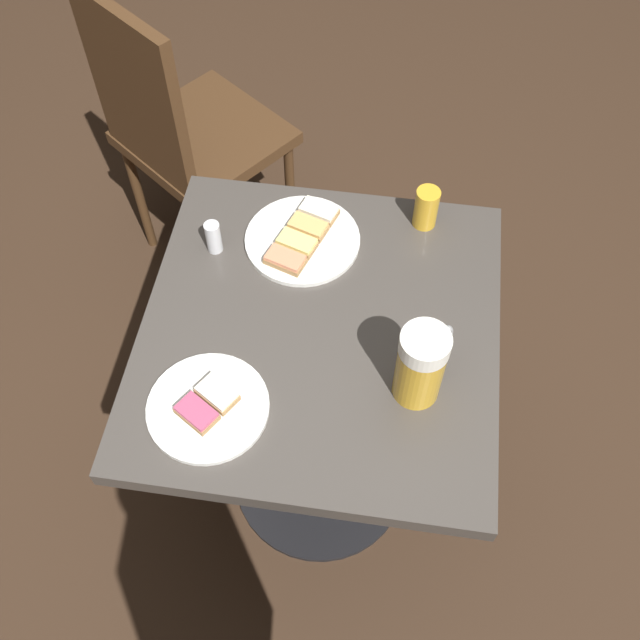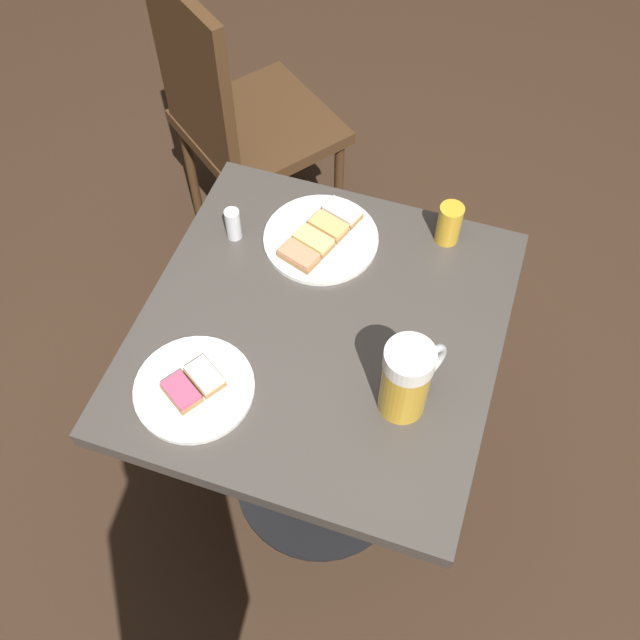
{
  "view_description": "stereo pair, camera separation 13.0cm",
  "coord_description": "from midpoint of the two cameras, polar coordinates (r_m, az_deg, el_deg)",
  "views": [
    {
      "loc": [
        -0.72,
        -0.11,
        1.82
      ],
      "look_at": [
        0.0,
        0.0,
        0.74
      ],
      "focal_mm": 41.03,
      "sensor_mm": 36.0,
      "label": 1
    },
    {
      "loc": [
        -0.69,
        -0.23,
        1.82
      ],
      "look_at": [
        0.0,
        0.0,
        0.74
      ],
      "focal_mm": 41.03,
      "sensor_mm": 36.0,
      "label": 2
    }
  ],
  "objects": [
    {
      "name": "cafe_table",
      "position": [
        1.47,
        2.53,
        -4.56
      ],
      "size": [
        0.67,
        0.64,
        0.72
      ],
      "color": "black",
      "rests_on": "ground_plane"
    },
    {
      "name": "beer_mug",
      "position": [
        1.19,
        9.99,
        -4.77
      ],
      "size": [
        0.13,
        0.09,
        0.16
      ],
      "color": "gold",
      "rests_on": "cafe_table"
    },
    {
      "name": "plate_near",
      "position": [
        1.43,
        2.68,
        6.31
      ],
      "size": [
        0.23,
        0.23,
        0.03
      ],
      "color": "white",
      "rests_on": "cafe_table"
    },
    {
      "name": "plate_far",
      "position": [
        1.25,
        -6.89,
        -5.48
      ],
      "size": [
        0.21,
        0.21,
        0.03
      ],
      "color": "white",
      "rests_on": "cafe_table"
    },
    {
      "name": "cafe_chair",
      "position": [
        2.01,
        -4.74,
        15.48
      ],
      "size": [
        0.53,
        0.53,
        0.91
      ],
      "rotation": [
        0.0,
        0.0,
        -2.21
      ],
      "color": "#472D19",
      "rests_on": "ground_plane"
    },
    {
      "name": "ground_plane",
      "position": [
        1.96,
        1.94,
        -12.33
      ],
      "size": [
        6.0,
        6.0,
        0.0
      ],
      "primitive_type": "plane",
      "color": "#382619"
    },
    {
      "name": "salt_shaker",
      "position": [
        1.42,
        -4.19,
        7.3
      ],
      "size": [
        0.03,
        0.03,
        0.07
      ],
      "primitive_type": "cylinder",
      "color": "silver",
      "rests_on": "cafe_table"
    },
    {
      "name": "beer_glass_small",
      "position": [
        1.44,
        12.62,
        7.17
      ],
      "size": [
        0.05,
        0.05,
        0.09
      ],
      "primitive_type": "cylinder",
      "color": "gold",
      "rests_on": "cafe_table"
    }
  ]
}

